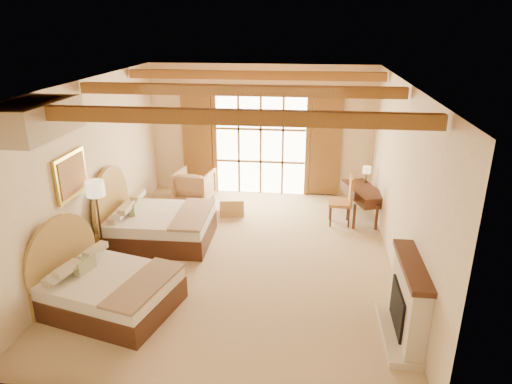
# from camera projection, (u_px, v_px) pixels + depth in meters

# --- Properties ---
(floor) EXTENTS (7.00, 7.00, 0.00)m
(floor) POSITION_uv_depth(u_px,v_px,m) (241.00, 257.00, 8.55)
(floor) COLOR tan
(floor) RESTS_ON ground
(wall_back) EXTENTS (5.50, 0.00, 5.50)m
(wall_back) POSITION_uv_depth(u_px,v_px,m) (261.00, 131.00, 11.24)
(wall_back) COLOR beige
(wall_back) RESTS_ON ground
(wall_left) EXTENTS (0.00, 7.00, 7.00)m
(wall_left) POSITION_uv_depth(u_px,v_px,m) (90.00, 170.00, 8.29)
(wall_left) COLOR beige
(wall_left) RESTS_ON ground
(wall_right) EXTENTS (0.00, 7.00, 7.00)m
(wall_right) POSITION_uv_depth(u_px,v_px,m) (401.00, 182.00, 7.69)
(wall_right) COLOR beige
(wall_right) RESTS_ON ground
(ceiling) EXTENTS (7.00, 7.00, 0.00)m
(ceiling) POSITION_uv_depth(u_px,v_px,m) (239.00, 83.00, 7.42)
(ceiling) COLOR #BA733A
(ceiling) RESTS_ON ground
(ceiling_beams) EXTENTS (5.39, 4.60, 0.18)m
(ceiling_beams) POSITION_uv_depth(u_px,v_px,m) (239.00, 90.00, 7.46)
(ceiling_beams) COLOR #946122
(ceiling_beams) RESTS_ON ceiling
(french_doors) EXTENTS (3.95, 0.08, 2.60)m
(french_doors) POSITION_uv_depth(u_px,v_px,m) (261.00, 145.00, 11.31)
(french_doors) COLOR white
(french_doors) RESTS_ON ground
(fireplace) EXTENTS (0.46, 1.40, 1.16)m
(fireplace) POSITION_uv_depth(u_px,v_px,m) (407.00, 305.00, 6.23)
(fireplace) COLOR beige
(fireplace) RESTS_ON ground
(painting) EXTENTS (0.06, 0.95, 0.75)m
(painting) POSITION_uv_depth(u_px,v_px,m) (71.00, 175.00, 7.53)
(painting) COLOR gold
(painting) RESTS_ON wall_left
(canopy_valance) EXTENTS (0.70, 1.40, 0.45)m
(canopy_valance) POSITION_uv_depth(u_px,v_px,m) (33.00, 119.00, 5.91)
(canopy_valance) COLOR beige
(canopy_valance) RESTS_ON ceiling
(bed_near) EXTENTS (2.17, 1.81, 1.22)m
(bed_near) POSITION_uv_depth(u_px,v_px,m) (102.00, 287.00, 6.91)
(bed_near) COLOR #452718
(bed_near) RESTS_ON floor
(bed_far) EXTENTS (2.04, 1.58, 1.33)m
(bed_far) POSITION_uv_depth(u_px,v_px,m) (152.00, 222.00, 9.03)
(bed_far) COLOR #452718
(bed_far) RESTS_ON floor
(nightstand) EXTENTS (0.46, 0.46, 0.53)m
(nightstand) POSITION_uv_depth(u_px,v_px,m) (89.00, 262.00, 7.84)
(nightstand) COLOR #452718
(nightstand) RESTS_ON floor
(floor_lamp) EXTENTS (0.33, 0.33, 1.54)m
(floor_lamp) POSITION_uv_depth(u_px,v_px,m) (96.00, 194.00, 7.99)
(floor_lamp) COLOR #3A281B
(floor_lamp) RESTS_ON floor
(armchair) EXTENTS (0.95, 0.97, 0.78)m
(armchair) POSITION_uv_depth(u_px,v_px,m) (195.00, 186.00, 11.07)
(armchair) COLOR #A47E56
(armchair) RESTS_ON floor
(ottoman) EXTENTS (0.62, 0.62, 0.39)m
(ottoman) POSITION_uv_depth(u_px,v_px,m) (232.00, 205.00, 10.43)
(ottoman) COLOR #A58444
(ottoman) RESTS_ON floor
(desk) EXTENTS (0.96, 1.41, 0.70)m
(desk) POSITION_uv_depth(u_px,v_px,m) (363.00, 202.00, 10.11)
(desk) COLOR #452718
(desk) RESTS_ON floor
(desk_chair) EXTENTS (0.49, 0.49, 1.09)m
(desk_chair) POSITION_uv_depth(u_px,v_px,m) (341.00, 209.00, 9.83)
(desk_chair) COLOR #935E38
(desk_chair) RESTS_ON floor
(desk_lamp) EXTENTS (0.19, 0.19, 0.37)m
(desk_lamp) POSITION_uv_depth(u_px,v_px,m) (367.00, 170.00, 10.28)
(desk_lamp) COLOR #3A281B
(desk_lamp) RESTS_ON desk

